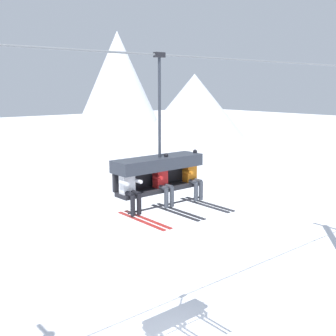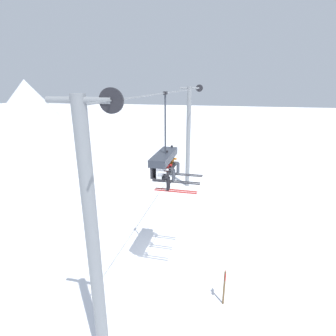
{
  "view_description": "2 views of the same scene",
  "coord_description": "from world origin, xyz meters",
  "px_view_note": "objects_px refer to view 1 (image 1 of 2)",
  "views": [
    {
      "loc": [
        -7.64,
        -8.76,
        7.68
      ],
      "look_at": [
        -1.07,
        -0.89,
        5.69
      ],
      "focal_mm": 45.0,
      "sensor_mm": 36.0,
      "label": 1
    },
    {
      "loc": [
        -11.62,
        -3.34,
        8.77
      ],
      "look_at": [
        -1.41,
        -0.95,
        5.37
      ],
      "focal_mm": 28.0,
      "sensor_mm": 36.0,
      "label": 2
    }
  ],
  "objects_px": {
    "skier_white": "(130,188)",
    "skier_red": "(163,181)",
    "skier_orange": "(193,175)",
    "chairlift_chair": "(158,168)"
  },
  "relations": [
    {
      "from": "skier_red",
      "to": "skier_orange",
      "type": "bearing_deg",
      "value": 0.0
    },
    {
      "from": "skier_white",
      "to": "skier_red",
      "type": "bearing_deg",
      "value": 0.39
    },
    {
      "from": "skier_white",
      "to": "skier_orange",
      "type": "relative_size",
      "value": 1.0
    },
    {
      "from": "skier_red",
      "to": "skier_orange",
      "type": "distance_m",
      "value": 0.99
    },
    {
      "from": "chairlift_chair",
      "to": "skier_red",
      "type": "distance_m",
      "value": 0.37
    },
    {
      "from": "chairlift_chair",
      "to": "skier_orange",
      "type": "bearing_deg",
      "value": -12.13
    },
    {
      "from": "skier_red",
      "to": "chairlift_chair",
      "type": "bearing_deg",
      "value": 90.89
    },
    {
      "from": "skier_orange",
      "to": "skier_red",
      "type": "bearing_deg",
      "value": 180.0
    },
    {
      "from": "skier_white",
      "to": "skier_orange",
      "type": "height_order",
      "value": "skier_orange"
    },
    {
      "from": "chairlift_chair",
      "to": "skier_red",
      "type": "xyz_separation_m",
      "value": [
        0.0,
        -0.21,
        -0.3
      ]
    }
  ]
}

